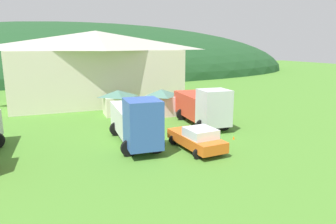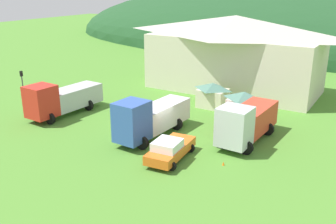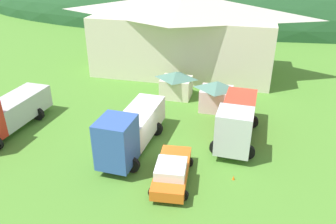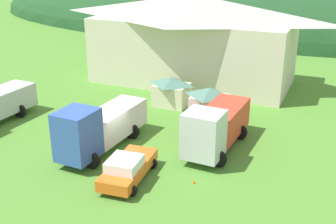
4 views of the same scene
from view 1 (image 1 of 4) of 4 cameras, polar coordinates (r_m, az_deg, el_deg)
ground_plane at (r=23.93m, az=-4.17°, el=-5.29°), size 200.00×200.00×0.00m
forested_hill_backdrop at (r=85.78m, az=-16.83°, el=6.87°), size 124.48×60.00×25.80m
depot_building at (r=39.77m, az=-12.92°, el=8.16°), size 21.35×10.06×8.91m
play_shed_cream at (r=32.84m, az=-9.15°, el=1.81°), size 3.11×2.60×2.62m
play_shed_pink at (r=32.11m, az=-1.19°, el=1.86°), size 3.05×2.56×2.75m
box_truck_blue at (r=22.66m, az=-6.07°, el=-1.59°), size 3.24×8.41×3.74m
tow_truck_silver at (r=28.32m, az=6.32°, el=1.13°), size 3.40×7.80×3.57m
service_pickup_orange at (r=21.70m, az=5.33°, el=-4.87°), size 2.73×5.15×1.66m
traffic_cone_near_pickup at (r=24.74m, az=11.98°, el=-4.94°), size 0.36×0.36×0.59m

